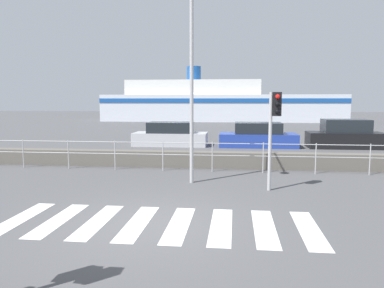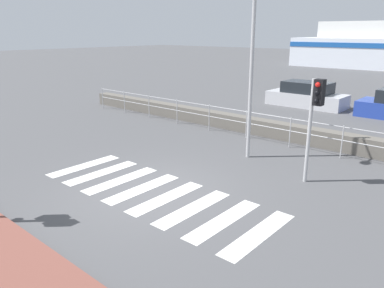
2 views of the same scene
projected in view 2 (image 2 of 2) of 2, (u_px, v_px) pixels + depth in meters
The scene contains 7 objects.
ground_plane at pixel (150, 192), 9.84m from camera, with size 160.00×160.00×0.00m, color #4C4C4F.
crosswalk at pixel (154, 193), 9.76m from camera, with size 6.75×2.40×0.01m.
seawall at pixel (278, 130), 14.74m from camera, with size 22.68×0.55×0.62m.
harbor_fence at pixel (268, 124), 13.98m from camera, with size 20.45×0.04×1.12m.
traffic_light_far at pixel (315, 108), 9.84m from camera, with size 0.34×0.32×2.87m.
streetlamp at pixel (248, 39), 11.29m from camera, with size 0.32×1.33×6.13m.
parked_car_silver at pixel (307, 96), 20.96m from camera, with size 4.26×1.78×1.37m.
Camera 2 is at (6.75, -6.14, 4.04)m, focal length 35.00 mm.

